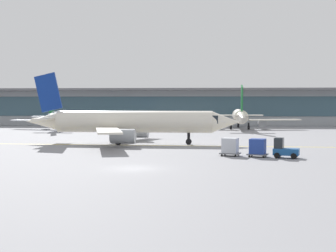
% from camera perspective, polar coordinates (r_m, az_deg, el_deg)
% --- Properties ---
extents(ground_plane, '(400.00, 400.00, 0.00)m').
position_cam_1_polar(ground_plane, '(43.73, -4.03, -4.90)').
color(ground_plane, gray).
extents(taxiway_centreline_stripe, '(109.88, 5.92, 0.01)m').
position_cam_1_polar(taxiway_centreline_stripe, '(67.92, -4.15, -2.21)').
color(taxiway_centreline_stripe, yellow).
rests_on(taxiway_centreline_stripe, ground_plane).
extents(terminal_concourse, '(209.71, 11.00, 9.60)m').
position_cam_1_polar(terminal_concourse, '(131.79, 1.40, 2.28)').
color(terminal_concourse, '#9EA3A8').
rests_on(terminal_concourse, ground_plane).
extents(gate_airplane_1, '(24.25, 25.98, 8.63)m').
position_cam_1_polar(gate_airplane_1, '(112.01, -11.72, 0.97)').
color(gate_airplane_1, silver).
rests_on(gate_airplane_1, ground_plane).
extents(gate_airplane_2, '(26.52, 28.50, 9.45)m').
position_cam_1_polar(gate_airplane_2, '(110.77, 8.23, 1.11)').
color(gate_airplane_2, silver).
rests_on(gate_airplane_2, ground_plane).
extents(taxiing_regional_jet, '(30.64, 28.47, 10.15)m').
position_cam_1_polar(taxiing_regional_jet, '(69.79, -4.24, 0.42)').
color(taxiing_regional_jet, silver).
rests_on(taxiing_regional_jet, ground_plane).
extents(baggage_tug, '(2.89, 2.22, 2.10)m').
position_cam_1_polar(baggage_tug, '(53.30, 13.19, -2.64)').
color(baggage_tug, '#194C8C').
rests_on(baggage_tug, ground_plane).
extents(cargo_dolly_lead, '(2.47, 2.14, 1.94)m').
position_cam_1_polar(cargo_dolly_lead, '(53.72, 10.26, -2.40)').
color(cargo_dolly_lead, '#595B60').
rests_on(cargo_dolly_lead, ground_plane).
extents(cargo_dolly_trailing, '(2.47, 2.14, 1.94)m').
position_cam_1_polar(cargo_dolly_trailing, '(54.34, 7.16, -2.32)').
color(cargo_dolly_trailing, '#595B60').
rests_on(cargo_dolly_trailing, ground_plane).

